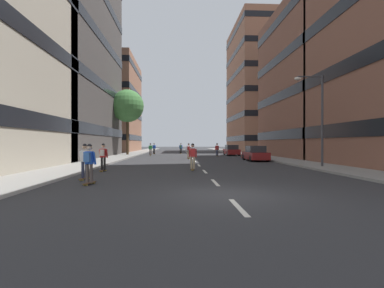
# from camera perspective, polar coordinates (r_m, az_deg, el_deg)

# --- Properties ---
(ground_plane) EXTENTS (189.18, 189.18, 0.00)m
(ground_plane) POSITION_cam_1_polar(r_m,az_deg,el_deg) (41.56, -0.51, -2.28)
(ground_plane) COLOR #333335
(sidewalk_left) EXTENTS (3.20, 86.71, 0.14)m
(sidewalk_left) POSITION_cam_1_polar(r_m,az_deg,el_deg) (46.03, -11.92, -1.95)
(sidewalk_left) COLOR gray
(sidewalk_left) RESTS_ON ground_plane
(sidewalk_right) EXTENTS (3.20, 86.71, 0.14)m
(sidewalk_right) POSITION_cam_1_polar(r_m,az_deg,el_deg) (46.69, 10.32, -1.92)
(sidewalk_right) COLOR gray
(sidewalk_right) RESTS_ON ground_plane
(lane_markings) EXTENTS (0.16, 72.20, 0.01)m
(lane_markings) POSITION_cam_1_polar(r_m,az_deg,el_deg) (43.03, -0.59, -2.19)
(lane_markings) COLOR silver
(lane_markings) RESTS_ON ground_plane
(building_left_mid) EXTENTS (17.85, 21.60, 26.97)m
(building_left_mid) POSITION_cam_1_polar(r_m,az_deg,el_deg) (40.88, -29.78, 16.92)
(building_left_mid) COLOR #4C4744
(building_left_mid) RESTS_ON ground_plane
(building_left_far) EXTENTS (17.85, 17.90, 19.19)m
(building_left_far) POSITION_cam_1_polar(r_m,az_deg,el_deg) (64.40, -18.95, 7.23)
(building_left_far) COLOR #9E6B51
(building_left_far) RESTS_ON ground_plane
(building_right_mid) EXTENTS (17.85, 16.21, 18.50)m
(building_right_mid) POSITION_cam_1_polar(r_m,az_deg,el_deg) (41.49, 28.31, 10.65)
(building_right_mid) COLOR brown
(building_right_mid) RESTS_ON ground_plane
(building_right_far) EXTENTS (17.85, 19.53, 27.33)m
(building_right_far) POSITION_cam_1_polar(r_m,az_deg,el_deg) (66.04, 16.11, 10.63)
(building_right_far) COLOR #9E6B51
(building_right_far) RESTS_ON ground_plane
(parked_car_near) EXTENTS (1.82, 4.40, 1.52)m
(parked_car_near) POSITION_cam_1_polar(r_m,az_deg,el_deg) (29.66, 12.49, -1.93)
(parked_car_near) COLOR maroon
(parked_car_near) RESTS_ON ground_plane
(parked_car_mid) EXTENTS (1.82, 4.40, 1.52)m
(parked_car_mid) POSITION_cam_1_polar(r_m,az_deg,el_deg) (42.11, 7.88, -1.30)
(parked_car_mid) COLOR maroon
(parked_car_mid) RESTS_ON ground_plane
(street_tree_near) EXTENTS (4.68, 4.68, 9.35)m
(street_tree_near) POSITION_cam_1_polar(r_m,az_deg,el_deg) (42.58, -12.74, 7.38)
(street_tree_near) COLOR #4C3823
(street_tree_near) RESTS_ON sidewalk_left
(streetlamp_right) EXTENTS (2.13, 0.30, 6.50)m
(streetlamp_right) POSITION_cam_1_polar(r_m,az_deg,el_deg) (22.41, 23.69, 6.16)
(streetlamp_right) COLOR #3F3F44
(streetlamp_right) RESTS_ON sidewalk_right
(skater_0) EXTENTS (0.56, 0.92, 1.78)m
(skater_0) POSITION_cam_1_polar(r_m,az_deg,el_deg) (13.16, -19.84, -3.26)
(skater_0) COLOR brown
(skater_0) RESTS_ON ground_plane
(skater_1) EXTENTS (0.55, 0.92, 1.78)m
(skater_1) POSITION_cam_1_polar(r_m,az_deg,el_deg) (18.95, -17.30, -2.20)
(skater_1) COLOR brown
(skater_1) RESTS_ON ground_plane
(skater_2) EXTENTS (0.55, 0.91, 1.78)m
(skater_2) POSITION_cam_1_polar(r_m,az_deg,el_deg) (18.99, 0.14, -2.27)
(skater_2) COLOR brown
(skater_2) RESTS_ON ground_plane
(skater_3) EXTENTS (0.55, 0.91, 1.78)m
(skater_3) POSITION_cam_1_polar(r_m,az_deg,el_deg) (38.98, 5.01, -0.95)
(skater_3) COLOR brown
(skater_3) RESTS_ON ground_plane
(skater_4) EXTENTS (0.56, 0.92, 1.78)m
(skater_4) POSITION_cam_1_polar(r_m,az_deg,el_deg) (47.13, -7.57, -0.79)
(skater_4) COLOR brown
(skater_4) RESTS_ON ground_plane
(skater_5) EXTENTS (0.56, 0.92, 1.78)m
(skater_5) POSITION_cam_1_polar(r_m,az_deg,el_deg) (14.96, -20.62, -2.96)
(skater_5) COLOR brown
(skater_5) RESTS_ON ground_plane
(skater_6) EXTENTS (0.55, 0.92, 1.78)m
(skater_6) POSITION_cam_1_polar(r_m,az_deg,el_deg) (32.22, -0.67, -1.20)
(skater_6) COLOR brown
(skater_6) RESTS_ON ground_plane
(skater_7) EXTENTS (0.55, 0.91, 1.78)m
(skater_7) POSITION_cam_1_polar(r_m,az_deg,el_deg) (48.20, -2.24, -0.73)
(skater_7) COLOR brown
(skater_7) RESTS_ON ground_plane
(skater_8) EXTENTS (0.54, 0.91, 1.78)m
(skater_8) POSITION_cam_1_polar(r_m,az_deg,el_deg) (41.76, -8.28, -0.92)
(skater_8) COLOR brown
(skater_8) RESTS_ON ground_plane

